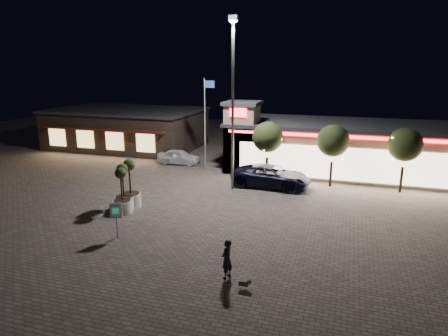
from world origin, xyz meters
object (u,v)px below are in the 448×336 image
(white_sedan, at_px, (179,157))
(planter_left, at_px, (131,192))
(planter_mid, at_px, (122,199))
(valet_sign, at_px, (116,214))
(pickup_truck, at_px, (271,176))
(pedestrian, at_px, (227,259))

(white_sedan, height_order, planter_left, planter_left)
(planter_mid, bearing_deg, white_sedan, 97.96)
(planter_left, relative_size, valet_sign, 1.62)
(white_sedan, bearing_deg, valet_sign, -169.86)
(pickup_truck, bearing_deg, planter_left, 135.36)
(planter_left, xyz_separation_m, valet_sign, (1.87, -4.63, 0.40))
(planter_mid, xyz_separation_m, valet_sign, (1.76, -3.42, 0.48))
(pickup_truck, height_order, planter_left, planter_left)
(white_sedan, relative_size, pedestrian, 2.28)
(planter_mid, bearing_deg, planter_left, 95.08)
(white_sedan, height_order, valet_sign, valet_sign)
(pickup_truck, height_order, pedestrian, pedestrian)
(planter_left, bearing_deg, planter_mid, -84.92)
(pedestrian, xyz_separation_m, planter_left, (-8.75, 6.82, 0.10))
(planter_left, distance_m, planter_mid, 1.22)
(white_sedan, bearing_deg, pickup_truck, -117.23)
(white_sedan, height_order, pedestrian, pedestrian)
(pickup_truck, bearing_deg, pedestrian, -173.28)
(pickup_truck, distance_m, planter_left, 10.70)
(pickup_truck, xyz_separation_m, pedestrian, (0.79, -13.96, 0.06))
(planter_left, xyz_separation_m, planter_mid, (0.11, -1.21, -0.08))
(pickup_truck, relative_size, planter_left, 1.87)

